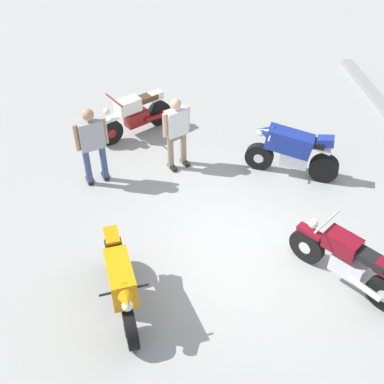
% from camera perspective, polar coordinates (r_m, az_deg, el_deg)
% --- Properties ---
extents(ground_plane, '(40.00, 40.00, 0.00)m').
position_cam_1_polar(ground_plane, '(8.60, 5.55, -7.02)').
color(ground_plane, '#9E9E99').
extents(motorcycle_cream_vintage, '(1.15, 1.75, 1.07)m').
position_cam_1_polar(motorcycle_cream_vintage, '(11.28, -6.78, 9.06)').
color(motorcycle_cream_vintage, black).
rests_on(motorcycle_cream_vintage, ground).
extents(motorcycle_blue_sportbike, '(1.02, 1.86, 1.14)m').
position_cam_1_polar(motorcycle_blue_sportbike, '(10.06, 11.87, 4.85)').
color(motorcycle_blue_sportbike, black).
rests_on(motorcycle_blue_sportbike, ground).
extents(motorcycle_maroon_cruiser, '(1.70, 1.41, 1.09)m').
position_cam_1_polar(motorcycle_maroon_cruiser, '(8.10, 18.03, -7.86)').
color(motorcycle_maroon_cruiser, black).
rests_on(motorcycle_maroon_cruiser, ground).
extents(motorcycle_orange_sportbike, '(1.95, 0.70, 1.14)m').
position_cam_1_polar(motorcycle_orange_sportbike, '(7.43, -8.47, -10.51)').
color(motorcycle_orange_sportbike, black).
rests_on(motorcycle_orange_sportbike, ground).
extents(person_in_white_shirt, '(0.46, 0.61, 1.62)m').
position_cam_1_polar(person_in_white_shirt, '(9.91, -1.85, 7.46)').
color(person_in_white_shirt, gray).
rests_on(person_in_white_shirt, ground).
extents(person_in_gray_shirt, '(0.44, 0.65, 1.73)m').
position_cam_1_polar(person_in_gray_shirt, '(9.60, -11.81, 5.86)').
color(person_in_gray_shirt, '#384772').
rests_on(person_in_gray_shirt, ground).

